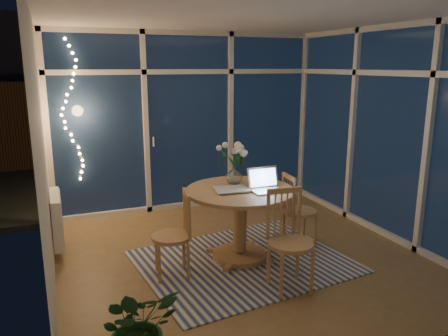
{
  "coord_description": "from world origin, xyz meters",
  "views": [
    {
      "loc": [
        -1.9,
        -4.22,
        2.12
      ],
      "look_at": [
        -0.12,
        0.25,
        0.98
      ],
      "focal_mm": 35.0,
      "sensor_mm": 36.0,
      "label": 1
    }
  ],
  "objects_px": {
    "chair_left": "(171,235)",
    "chair_right": "(300,209)",
    "dining_table": "(240,224)",
    "flower_vase": "(234,175)",
    "chair_front": "(291,241)",
    "potted_plant": "(140,336)",
    "laptop": "(268,179)"
  },
  "relations": [
    {
      "from": "dining_table",
      "to": "chair_left",
      "type": "height_order",
      "value": "chair_left"
    },
    {
      "from": "dining_table",
      "to": "flower_vase",
      "type": "distance_m",
      "value": 0.56
    },
    {
      "from": "chair_right",
      "to": "flower_vase",
      "type": "relative_size",
      "value": 4.27
    },
    {
      "from": "laptop",
      "to": "potted_plant",
      "type": "distance_m",
      "value": 2.25
    },
    {
      "from": "chair_front",
      "to": "chair_right",
      "type": "bearing_deg",
      "value": 59.47
    },
    {
      "from": "chair_front",
      "to": "laptop",
      "type": "bearing_deg",
      "value": 88.61
    },
    {
      "from": "chair_left",
      "to": "chair_right",
      "type": "xyz_separation_m",
      "value": [
        1.63,
        0.22,
        -0.01
      ]
    },
    {
      "from": "dining_table",
      "to": "chair_right",
      "type": "bearing_deg",
      "value": 5.98
    },
    {
      "from": "chair_left",
      "to": "flower_vase",
      "type": "height_order",
      "value": "flower_vase"
    },
    {
      "from": "flower_vase",
      "to": "potted_plant",
      "type": "height_order",
      "value": "flower_vase"
    },
    {
      "from": "dining_table",
      "to": "potted_plant",
      "type": "distance_m",
      "value": 2.13
    },
    {
      "from": "potted_plant",
      "to": "chair_right",
      "type": "bearing_deg",
      "value": 36.75
    },
    {
      "from": "chair_right",
      "to": "flower_vase",
      "type": "xyz_separation_m",
      "value": [
        -0.79,
        0.15,
        0.47
      ]
    },
    {
      "from": "dining_table",
      "to": "flower_vase",
      "type": "xyz_separation_m",
      "value": [
        0.03,
        0.24,
        0.51
      ]
    },
    {
      "from": "dining_table",
      "to": "chair_front",
      "type": "relative_size",
      "value": 1.2
    },
    {
      "from": "dining_table",
      "to": "laptop",
      "type": "distance_m",
      "value": 0.61
    },
    {
      "from": "chair_left",
      "to": "flower_vase",
      "type": "relative_size",
      "value": 4.33
    },
    {
      "from": "chair_front",
      "to": "flower_vase",
      "type": "height_order",
      "value": "flower_vase"
    },
    {
      "from": "dining_table",
      "to": "chair_left",
      "type": "xyz_separation_m",
      "value": [
        -0.81,
        -0.13,
        0.05
      ]
    },
    {
      "from": "potted_plant",
      "to": "laptop",
      "type": "bearing_deg",
      "value": 40.22
    },
    {
      "from": "chair_right",
      "to": "chair_front",
      "type": "relative_size",
      "value": 0.91
    },
    {
      "from": "chair_right",
      "to": "potted_plant",
      "type": "bearing_deg",
      "value": 130.78
    },
    {
      "from": "chair_right",
      "to": "laptop",
      "type": "relative_size",
      "value": 2.53
    },
    {
      "from": "flower_vase",
      "to": "chair_right",
      "type": "bearing_deg",
      "value": -10.8
    },
    {
      "from": "chair_right",
      "to": "chair_left",
      "type": "bearing_deg",
      "value": 101.64
    },
    {
      "from": "laptop",
      "to": "chair_right",
      "type": "bearing_deg",
      "value": 24.35
    },
    {
      "from": "chair_left",
      "to": "chair_front",
      "type": "bearing_deg",
      "value": 63.16
    },
    {
      "from": "chair_right",
      "to": "potted_plant",
      "type": "relative_size",
      "value": 1.18
    },
    {
      "from": "dining_table",
      "to": "potted_plant",
      "type": "xyz_separation_m",
      "value": [
        -1.42,
        -1.59,
        -0.02
      ]
    },
    {
      "from": "chair_right",
      "to": "chair_front",
      "type": "xyz_separation_m",
      "value": [
        -0.65,
        -0.89,
        0.05
      ]
    },
    {
      "from": "chair_left",
      "to": "chair_front",
      "type": "distance_m",
      "value": 1.2
    },
    {
      "from": "chair_front",
      "to": "flower_vase",
      "type": "bearing_deg",
      "value": 103.21
    }
  ]
}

